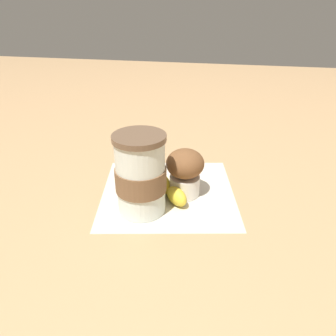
# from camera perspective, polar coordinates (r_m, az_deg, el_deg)

# --- Properties ---
(ground_plane) EXTENTS (3.00, 3.00, 0.00)m
(ground_plane) POSITION_cam_1_polar(r_m,az_deg,el_deg) (0.68, 0.00, -4.27)
(ground_plane) COLOR tan
(paper_napkin) EXTENTS (0.32, 0.32, 0.00)m
(paper_napkin) POSITION_cam_1_polar(r_m,az_deg,el_deg) (0.68, 0.00, -4.21)
(paper_napkin) COLOR beige
(paper_napkin) RESTS_ON ground_plane
(coffee_cup) EXTENTS (0.09, 0.09, 0.15)m
(coffee_cup) POSITION_cam_1_polar(r_m,az_deg,el_deg) (0.59, -4.79, -1.23)
(coffee_cup) COLOR silver
(coffee_cup) RESTS_ON paper_napkin
(muffin) EXTENTS (0.08, 0.08, 0.10)m
(muffin) POSITION_cam_1_polar(r_m,az_deg,el_deg) (0.65, 2.93, -0.55)
(muffin) COLOR white
(muffin) RESTS_ON paper_napkin
(banana) EXTENTS (0.15, 0.11, 0.03)m
(banana) POSITION_cam_1_polar(r_m,az_deg,el_deg) (0.67, -0.70, -2.76)
(banana) COLOR yellow
(banana) RESTS_ON paper_napkin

